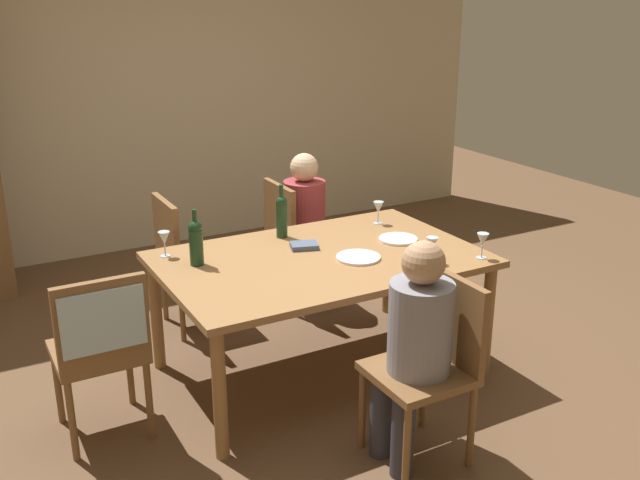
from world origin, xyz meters
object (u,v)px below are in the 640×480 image
at_px(dining_table, 320,268).
at_px(chair_left_end, 101,337).
at_px(chair_far_left, 185,254).
at_px(dinner_plate_guest_left, 398,239).
at_px(dinner_plate_host, 358,257).
at_px(wine_glass_far, 164,239).
at_px(chair_far_right, 294,235).
at_px(chair_near, 433,356).
at_px(wine_bottle_tall_green, 282,215).
at_px(wine_glass_centre, 432,245).
at_px(person_woman_host, 415,338).
at_px(person_man_bearded, 308,217).
at_px(wine_bottle_dark_red, 196,241).
at_px(wine_glass_near_right, 378,208).
at_px(wine_glass_near_left, 483,240).

distance_m(dining_table, chair_left_end, 1.30).
xyz_separation_m(chair_far_left, dinner_plate_guest_left, (1.05, -0.95, 0.22)).
bearing_deg(dinner_plate_host, wine_glass_far, 149.09).
bearing_deg(dinner_plate_guest_left, chair_far_right, 104.00).
relative_size(dining_table, chair_near, 1.98).
bearing_deg(chair_far_right, chair_left_end, -55.88).
xyz_separation_m(chair_far_left, wine_bottle_tall_green, (0.46, -0.55, 0.35)).
bearing_deg(wine_glass_centre, person_woman_host, -132.28).
relative_size(wine_bottle_tall_green, dinner_plate_host, 1.31).
relative_size(person_man_bearded, wine_bottle_tall_green, 3.34).
relative_size(chair_near, chair_far_left, 1.00).
bearing_deg(wine_glass_far, dinner_plate_host, -30.91).
distance_m(chair_far_left, person_man_bearded, 0.94).
bearing_deg(wine_bottle_tall_green, wine_bottle_dark_red, -162.31).
bearing_deg(wine_bottle_tall_green, chair_near, -84.79).
bearing_deg(person_man_bearded, chair_near, -10.18).
height_order(chair_far_right, person_man_bearded, person_man_bearded).
relative_size(chair_left_end, person_man_bearded, 0.82).
height_order(wine_bottle_dark_red, wine_glass_centre, wine_bottle_dark_red).
height_order(wine_bottle_dark_red, wine_glass_far, wine_bottle_dark_red).
height_order(person_man_bearded, wine_glass_far, person_man_bearded).
bearing_deg(wine_glass_far, chair_far_left, 62.01).
bearing_deg(wine_bottle_dark_red, chair_far_left, 77.35).
distance_m(dining_table, wine_glass_centre, 0.66).
relative_size(chair_far_right, wine_bottle_dark_red, 2.86).
relative_size(chair_near, wine_glass_far, 6.17).
bearing_deg(wine_glass_centre, wine_glass_near_right, 80.02).
bearing_deg(chair_far_right, person_man_bearded, 90.00).
relative_size(chair_near, wine_glass_centre, 6.17).
xyz_separation_m(chair_near, chair_far_left, (-0.58, 1.94, 0.00)).
height_order(chair_far_right, dinner_plate_guest_left, chair_far_right).
xyz_separation_m(dinner_plate_host, dinner_plate_guest_left, (0.38, 0.15, 0.00)).
bearing_deg(dinner_plate_host, wine_bottle_dark_red, 157.12).
bearing_deg(wine_bottle_dark_red, dinner_plate_host, -22.88).
bearing_deg(wine_glass_centre, dining_table, 142.41).
height_order(wine_bottle_dark_red, wine_glass_near_right, wine_bottle_dark_red).
height_order(chair_far_left, wine_bottle_dark_red, wine_bottle_dark_red).
height_order(chair_far_left, wine_bottle_tall_green, wine_bottle_tall_green).
distance_m(wine_bottle_tall_green, wine_glass_near_left, 1.22).
height_order(wine_glass_far, dinner_plate_guest_left, wine_glass_far).
height_order(dining_table, chair_far_right, chair_far_right).
height_order(chair_far_left, wine_glass_far, chair_far_left).
bearing_deg(wine_glass_near_right, person_man_bearded, 107.98).
distance_m(person_man_bearded, dinner_plate_guest_left, 0.96).
height_order(person_woman_host, wine_glass_near_right, person_woman_host).
bearing_deg(dining_table, chair_far_left, 117.15).
bearing_deg(chair_left_end, person_man_bearded, 32.34).
xyz_separation_m(chair_near, person_woman_host, (-0.11, 0.00, 0.12)).
relative_size(person_woman_host, wine_glass_near_right, 7.58).
relative_size(wine_glass_far, dinner_plate_guest_left, 0.63).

